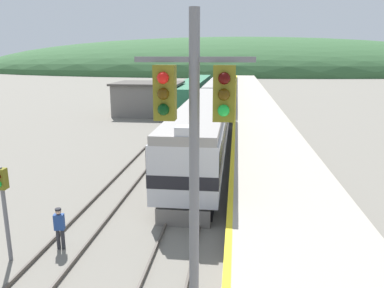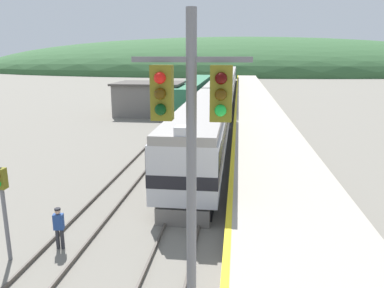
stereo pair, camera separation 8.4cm
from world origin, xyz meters
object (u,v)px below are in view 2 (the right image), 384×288
signal_mast_main (191,156)px  track_worker (59,226)px  express_train_lead_car (205,129)px  carriage_second (221,94)px  signal_post_siding (2,194)px  carriage_third (227,82)px  siding_train (195,92)px  carriage_fourth (230,75)px

signal_mast_main → track_worker: signal_mast_main is taller
express_train_lead_car → signal_mast_main: signal_mast_main is taller
signal_mast_main → track_worker: size_ratio=4.91×
carriage_second → signal_post_siding: 37.50m
express_train_lead_car → carriage_third: size_ratio=0.98×
siding_train → signal_post_siding: size_ratio=8.71×
siding_train → signal_mast_main: 47.55m
carriage_second → signal_post_siding: (-5.64, -37.07, 0.35)m
carriage_third → express_train_lead_car: bearing=-90.0°
signal_mast_main → signal_post_siding: 8.54m
siding_train → signal_post_siding: (-1.57, -42.98, 0.67)m
siding_train → track_worker: (-0.17, -41.99, -0.89)m
carriage_third → carriage_fourth: 23.16m
express_train_lead_car → siding_train: 29.36m
carriage_fourth → signal_mast_main: size_ratio=2.84×
signal_post_siding → track_worker: size_ratio=2.13×
express_train_lead_car → siding_train: bearing=98.0°
siding_train → track_worker: size_ratio=18.56×
express_train_lead_car → signal_post_siding: size_ratio=6.40×
express_train_lead_car → track_worker: (-4.24, -12.92, -1.22)m
express_train_lead_car → signal_mast_main: (1.32, -18.05, 3.04)m
track_worker → signal_post_siding: bearing=-144.9°
carriage_fourth → signal_post_siding: bearing=-93.9°
carriage_third → track_worker: (-4.24, -59.24, -1.21)m
carriage_third → track_worker: carriage_third is taller
siding_train → signal_post_siding: siding_train is taller
carriage_second → siding_train: 7.18m
siding_train → signal_mast_main: size_ratio=3.78×
carriage_second → siding_train: (-4.07, 5.91, -0.32)m
carriage_second → siding_train: bearing=124.5°
siding_train → signal_post_siding: 43.02m
carriage_third → signal_post_siding: 60.50m
signal_mast_main → signal_post_siding: size_ratio=2.30×
carriage_third → signal_mast_main: 64.46m
carriage_third → signal_mast_main: (1.32, -64.38, 3.05)m
siding_train → express_train_lead_car: bearing=-82.0°
express_train_lead_car → carriage_third: bearing=90.0°
express_train_lead_car → track_worker: bearing=-108.2°
signal_mast_main → carriage_third: bearing=91.2°
carriage_third → carriage_fourth: same height
signal_post_siding → track_worker: (1.40, 0.99, -1.56)m
carriage_second → carriage_fourth: size_ratio=1.00×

